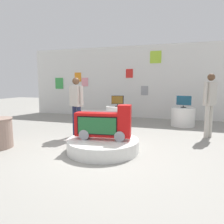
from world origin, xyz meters
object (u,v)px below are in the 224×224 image
at_px(tv_on_left_rear, 117,101).
at_px(shopper_browsing_rear, 210,100).
at_px(display_pedestal_left_rear, 117,115).
at_px(display_pedestal_center_rear, 183,117).
at_px(shopper_browsing_near_truck, 76,102).
at_px(tv_on_center_rear, 184,101).
at_px(novelty_firetruck_tv, 104,125).
at_px(main_display_pedestal, 103,145).

relative_size(tv_on_left_rear, shopper_browsing_rear, 0.25).
distance_m(display_pedestal_left_rear, shopper_browsing_rear, 3.32).
relative_size(display_pedestal_center_rear, shopper_browsing_near_truck, 0.49).
bearing_deg(shopper_browsing_near_truck, tv_on_left_rear, 75.51).
bearing_deg(display_pedestal_left_rear, display_pedestal_center_rear, 8.97).
relative_size(display_pedestal_center_rear, tv_on_center_rear, 1.50).
relative_size(novelty_firetruck_tv, tv_on_center_rear, 2.29).
bearing_deg(display_pedestal_left_rear, tv_on_center_rear, 8.87).
bearing_deg(display_pedestal_center_rear, tv_on_left_rear, -170.94).
distance_m(tv_on_left_rear, shopper_browsing_rear, 3.25).
xyz_separation_m(display_pedestal_left_rear, display_pedestal_center_rear, (2.36, 0.37, 0.00)).
xyz_separation_m(main_display_pedestal, display_pedestal_center_rear, (1.76, 3.61, 0.19)).
relative_size(main_display_pedestal, novelty_firetruck_tv, 1.28).
height_order(display_pedestal_left_rear, tv_on_left_rear, tv_on_left_rear).
bearing_deg(display_pedestal_center_rear, main_display_pedestal, -115.92).
bearing_deg(display_pedestal_center_rear, tv_on_center_rear, -76.74).
bearing_deg(tv_on_left_rear, shopper_browsing_near_truck, -104.49).
bearing_deg(display_pedestal_left_rear, main_display_pedestal, -79.43).
xyz_separation_m(display_pedestal_center_rear, shopper_browsing_near_truck, (-2.93, -2.59, 0.66)).
xyz_separation_m(shopper_browsing_near_truck, shopper_browsing_rear, (3.60, 1.05, 0.07)).
relative_size(novelty_firetruck_tv, shopper_browsing_near_truck, 0.75).
distance_m(novelty_firetruck_tv, tv_on_center_rear, 4.02).
height_order(tv_on_left_rear, tv_on_center_rear, tv_on_center_rear).
bearing_deg(display_pedestal_center_rear, display_pedestal_left_rear, -171.03).
height_order(display_pedestal_left_rear, shopper_browsing_near_truck, shopper_browsing_near_truck).
distance_m(display_pedestal_left_rear, tv_on_center_rear, 2.46).
bearing_deg(shopper_browsing_near_truck, main_display_pedestal, -41.00).
distance_m(main_display_pedestal, display_pedestal_left_rear, 3.30).
bearing_deg(novelty_firetruck_tv, tv_on_left_rear, 101.02).
relative_size(tv_on_center_rear, shopper_browsing_near_truck, 0.33).
height_order(display_pedestal_center_rear, shopper_browsing_near_truck, shopper_browsing_near_truck).
distance_m(display_pedestal_center_rear, shopper_browsing_rear, 1.83).
xyz_separation_m(tv_on_left_rear, shopper_browsing_near_truck, (-0.57, -2.21, 0.10)).
bearing_deg(tv_on_left_rear, main_display_pedestal, -79.39).
bearing_deg(tv_on_left_rear, tv_on_center_rear, 8.95).
distance_m(main_display_pedestal, shopper_browsing_near_truck, 1.78).
xyz_separation_m(novelty_firetruck_tv, display_pedestal_left_rear, (-0.63, 3.24, -0.27)).
xyz_separation_m(novelty_firetruck_tv, shopper_browsing_rear, (2.40, 2.08, 0.45)).
distance_m(main_display_pedestal, tv_on_left_rear, 3.38).
height_order(novelty_firetruck_tv, tv_on_left_rear, tv_on_left_rear).
distance_m(display_pedestal_center_rear, tv_on_center_rear, 0.57).
bearing_deg(shopper_browsing_rear, display_pedestal_left_rear, 158.96).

